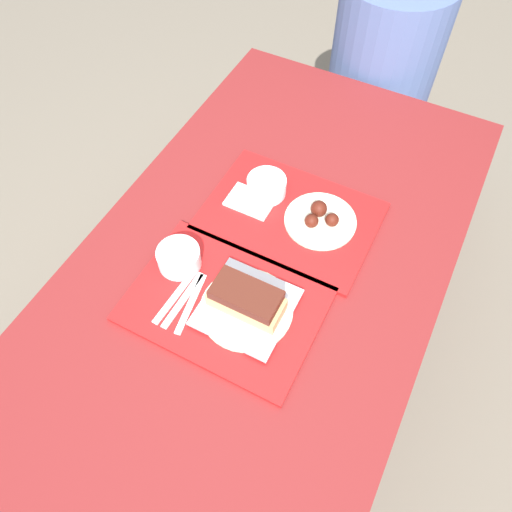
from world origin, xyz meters
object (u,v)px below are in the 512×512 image
object	(u,v)px
tray_near	(225,304)
wings_plate_far	(320,218)
bowl_coleslaw_far	(267,185)
brisket_sandwich_plate	(246,303)
tray_far	(290,216)
bowl_coleslaw_near	(179,257)
person_seated_across	(387,47)

from	to	relation	value
tray_near	wings_plate_far	distance (m)	0.35
bowl_coleslaw_far	wings_plate_far	size ratio (longest dim) A/B	0.56
brisket_sandwich_plate	wings_plate_far	world-z (taller)	brisket_sandwich_plate
tray_near	bowl_coleslaw_far	size ratio (longest dim) A/B	4.20
tray_far	bowl_coleslaw_near	world-z (taller)	bowl_coleslaw_near
tray_far	bowl_coleslaw_far	size ratio (longest dim) A/B	4.20
tray_far	wings_plate_far	bearing A→B (deg)	11.53
person_seated_across	bowl_coleslaw_far	bearing A→B (deg)	-95.19
bowl_coleslaw_near	wings_plate_far	world-z (taller)	wings_plate_far
tray_near	brisket_sandwich_plate	distance (m)	0.07
tray_near	bowl_coleslaw_near	size ratio (longest dim) A/B	4.20
bowl_coleslaw_near	brisket_sandwich_plate	distance (m)	0.22
tray_far	brisket_sandwich_plate	size ratio (longest dim) A/B	2.05
tray_near	wings_plate_far	world-z (taller)	wings_plate_far
bowl_coleslaw_far	person_seated_across	world-z (taller)	person_seated_across
bowl_coleslaw_far	person_seated_across	xyz separation A→B (m)	(0.07, 0.82, -0.03)
wings_plate_far	person_seated_across	xyz separation A→B (m)	(-0.10, 0.85, -0.02)
bowl_coleslaw_near	bowl_coleslaw_far	world-z (taller)	same
brisket_sandwich_plate	wings_plate_far	bearing A→B (deg)	81.20
bowl_coleslaw_far	wings_plate_far	world-z (taller)	wings_plate_far
bowl_coleslaw_near	tray_near	bearing A→B (deg)	-16.79
brisket_sandwich_plate	tray_far	bearing A→B (deg)	95.46
tray_near	bowl_coleslaw_near	world-z (taller)	bowl_coleslaw_near
bowl_coleslaw_near	wings_plate_far	xyz separation A→B (m)	(0.26, 0.29, -0.02)
bowl_coleslaw_near	bowl_coleslaw_far	xyz separation A→B (m)	(0.09, 0.31, 0.00)
tray_far	wings_plate_far	distance (m)	0.08
tray_near	tray_far	xyz separation A→B (m)	(0.03, 0.32, 0.00)
bowl_coleslaw_near	brisket_sandwich_plate	size ratio (longest dim) A/B	0.49
tray_near	person_seated_across	size ratio (longest dim) A/B	0.62
brisket_sandwich_plate	person_seated_across	world-z (taller)	person_seated_across
wings_plate_far	bowl_coleslaw_far	bearing A→B (deg)	171.19
brisket_sandwich_plate	person_seated_across	bearing A→B (deg)	92.39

